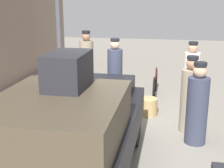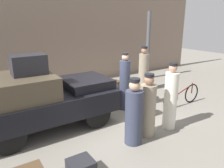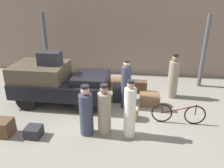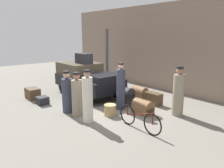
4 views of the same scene
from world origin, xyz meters
name	(u,v)px [view 3 (image 3 of 4)]	position (x,y,z in m)	size (l,w,h in m)	color
ground_plane	(106,109)	(0.00, 0.00, 0.00)	(30.00, 30.00, 0.00)	gray
station_building_facade	(118,31)	(0.00, 4.08, 2.25)	(16.00, 0.15, 4.50)	gray
canopy_pillar_left	(46,47)	(-3.33, 2.76, 1.62)	(0.19, 0.19, 3.23)	#4C4C51
canopy_pillar_right	(204,52)	(3.97, 2.76, 1.62)	(0.19, 0.19, 3.23)	#4C4C51
truck	(57,81)	(-1.95, 0.37, 0.87)	(3.60, 1.78, 1.54)	black
bicycle	(178,114)	(2.51, -0.62, 0.35)	(1.75, 0.04, 0.73)	black
wicker_basket	(132,113)	(0.98, -0.54, 0.21)	(0.44, 0.44, 0.42)	tan
porter_lifting_near_truck	(126,86)	(0.71, 0.23, 0.87)	(0.35, 0.35, 1.87)	#33384C
conductor_in_dark_uniform	(86,113)	(-0.35, -1.56, 0.73)	(0.41, 0.41, 1.61)	#33384C
porter_carrying_trunk	(104,112)	(0.18, -1.46, 0.74)	(0.40, 0.40, 1.62)	gray
porter_with_bicycle	(130,111)	(0.95, -1.50, 0.84)	(0.35, 0.35, 1.81)	silver
porter_standing_middle	(173,78)	(2.55, 1.41, 0.83)	(0.41, 0.41, 1.83)	gray
suitcase_black_upright	(34,132)	(-1.91, -1.94, 0.17)	(0.46, 0.45, 0.33)	#232328
suitcase_small_leather	(120,92)	(0.46, 0.78, 0.38)	(0.55, 0.50, 0.77)	#232328
suitcase_tan_flat	(0,127)	(-2.97, -1.96, 0.25)	(0.75, 0.50, 0.50)	#4C3823
trunk_large_brown	(138,87)	(1.17, 1.70, 0.26)	(0.72, 0.39, 0.51)	#4C3823
trunk_barrel_dark	(117,83)	(0.19, 1.89, 0.27)	(0.71, 0.47, 0.58)	brown
trunk_umber_medium	(149,99)	(1.61, 0.54, 0.24)	(0.76, 0.49, 0.54)	brown
trunk_on_truck_roof	(50,58)	(-2.15, 0.37, 1.79)	(0.82, 0.52, 0.49)	#232328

